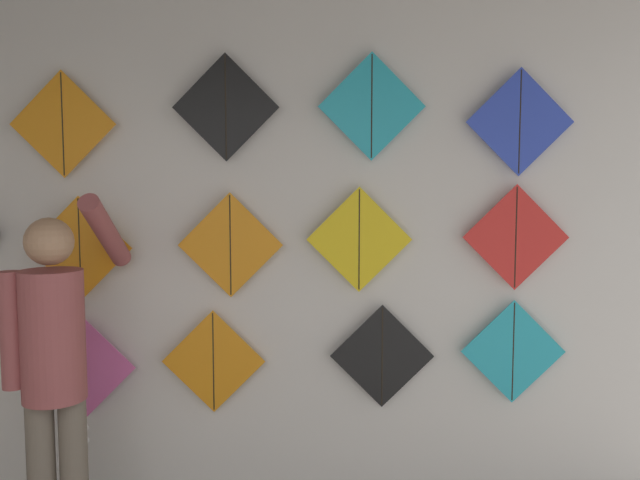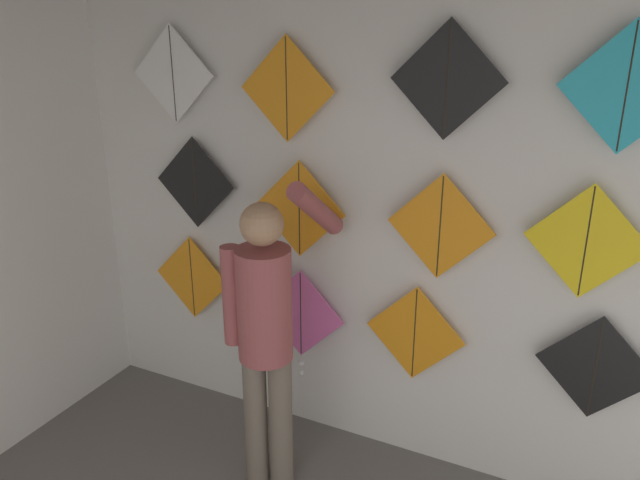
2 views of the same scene
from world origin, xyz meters
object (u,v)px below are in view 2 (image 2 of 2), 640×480
object	(u,v)px
kite_8	(586,242)
kite_12	(447,80)
kite_1	(301,318)
kite_11	(287,89)
kite_6	(299,209)
kite_0	(192,278)
kite_10	(173,74)
kite_3	(595,368)
kite_2	(415,333)
kite_13	(627,88)
shopkeeper	(266,324)
kite_5	(195,183)
kite_7	(440,227)

from	to	relation	value
kite_8	kite_12	size ratio (longest dim) A/B	1.00
kite_1	kite_11	world-z (taller)	kite_11
kite_6	kite_8	xyz separation A→B (m)	(1.47, 0.00, 0.05)
kite_6	kite_11	world-z (taller)	kite_11
kite_0	kite_10	bearing A→B (deg)	180.00
kite_3	kite_11	bearing A→B (deg)	180.00
kite_10	kite_11	size ratio (longest dim) A/B	1.00
kite_2	kite_1	bearing A→B (deg)	-179.94
kite_2	kite_13	world-z (taller)	kite_13
kite_11	shopkeeper	bearing A→B (deg)	-74.62
kite_10	kite_3	bearing A→B (deg)	0.00
kite_6	kite_8	world-z (taller)	kite_8
kite_8	kite_13	size ratio (longest dim) A/B	1.00
kite_2	kite_13	bearing A→B (deg)	0.00
kite_1	kite_10	size ratio (longest dim) A/B	1.25
shopkeeper	kite_8	world-z (taller)	kite_8
shopkeeper	kite_5	world-z (taller)	kite_5
kite_0	kite_8	world-z (taller)	kite_8
kite_5	kite_12	world-z (taller)	kite_12
kite_6	kite_7	world-z (taller)	kite_7
kite_2	kite_10	distance (m)	1.98
kite_6	kite_11	xyz separation A→B (m)	(-0.07, 0.00, 0.65)
kite_11	kite_6	bearing A→B (deg)	0.00
kite_5	kite_6	size ratio (longest dim) A/B	1.00
kite_7	kite_13	world-z (taller)	kite_13
kite_8	kite_6	bearing A→B (deg)	180.00
kite_0	kite_13	bearing A→B (deg)	0.00
kite_10	kite_11	xyz separation A→B (m)	(0.74, 0.00, -0.05)
kite_0	kite_11	xyz separation A→B (m)	(0.71, 0.00, 1.21)
kite_5	kite_11	xyz separation A→B (m)	(0.64, 0.00, 0.58)
kite_0	kite_11	bearing A→B (deg)	0.00
kite_2	kite_8	size ratio (longest dim) A/B	1.00
kite_2	kite_3	bearing A→B (deg)	0.00
kite_10	kite_12	bearing A→B (deg)	0.00
kite_3	kite_6	bearing A→B (deg)	180.00
kite_2	kite_13	size ratio (longest dim) A/B	1.00
kite_12	shopkeeper	bearing A→B (deg)	-144.50
kite_8	kite_13	world-z (taller)	kite_13
kite_11	kite_12	distance (m)	0.85
kite_1	kite_8	size ratio (longest dim) A/B	1.25
kite_5	kite_10	size ratio (longest dim) A/B	1.00
kite_0	kite_2	world-z (taller)	kite_0
shopkeeper	kite_6	bearing A→B (deg)	84.36
kite_6	kite_0	bearing A→B (deg)	180.00
kite_10	kite_6	bearing A→B (deg)	0.00
kite_3	kite_7	xyz separation A→B (m)	(-0.80, 0.00, 0.59)
kite_1	kite_11	xyz separation A→B (m)	(-0.07, 0.00, 1.32)
kite_11	kite_12	world-z (taller)	kite_12
kite_3	kite_11	xyz separation A→B (m)	(-1.66, 0.00, 1.22)
kite_3	kite_7	world-z (taller)	kite_7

